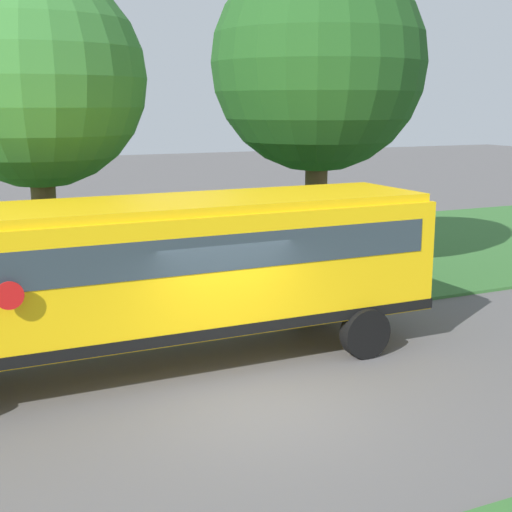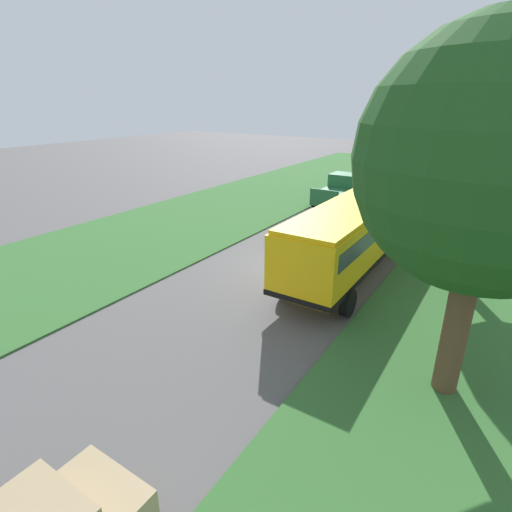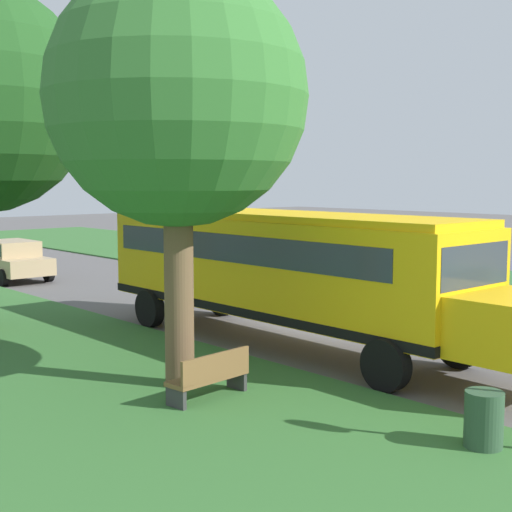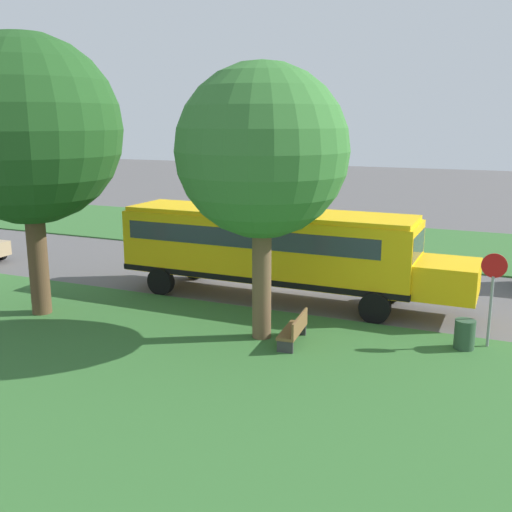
{
  "view_description": "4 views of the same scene",
  "coord_description": "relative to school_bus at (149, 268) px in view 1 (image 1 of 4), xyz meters",
  "views": [
    {
      "loc": [
        9.99,
        -4.63,
        4.88
      ],
      "look_at": [
        -2.57,
        1.2,
        1.93
      ],
      "focal_mm": 50.0,
      "sensor_mm": 36.0,
      "label": 1
    },
    {
      "loc": [
        -7.77,
        15.14,
        7.2
      ],
      "look_at": [
        0.04,
        3.1,
        1.53
      ],
      "focal_mm": 28.0,
      "sensor_mm": 36.0,
      "label": 2
    },
    {
      "loc": [
        -14.16,
        -12.96,
        3.94
      ],
      "look_at": [
        -0.57,
        2.16,
        1.75
      ],
      "focal_mm": 50.0,
      "sensor_mm": 36.0,
      "label": 3
    },
    {
      "loc": [
        -21.65,
        -8.72,
        6.27
      ],
      "look_at": [
        -1.79,
        -0.03,
        1.32
      ],
      "focal_mm": 42.0,
      "sensor_mm": 36.0,
      "label": 4
    }
  ],
  "objects": [
    {
      "name": "park_bench",
      "position": [
        -4.11,
        -2.27,
        -1.45
      ],
      "size": [
        1.64,
        0.65,
        0.92
      ],
      "color": "brown",
      "rests_on": "ground"
    },
    {
      "name": "ground_plane",
      "position": [
        2.46,
        1.04,
        -1.92
      ],
      "size": [
        120.0,
        120.0,
        0.0
      ],
      "primitive_type": "plane",
      "color": "#565454"
    },
    {
      "name": "oak_tree_beside_bus",
      "position": [
        -3.89,
        -1.24,
        3.42
      ],
      "size": [
        4.78,
        4.78,
        7.83
      ],
      "color": "brown",
      "rests_on": "ground"
    },
    {
      "name": "oak_tree_roadside_mid",
      "position": [
        -4.76,
        6.12,
        3.96
      ],
      "size": [
        5.83,
        5.83,
        8.89
      ],
      "color": "brown",
      "rests_on": "ground"
    },
    {
      "name": "school_bus",
      "position": [
        0.0,
        0.0,
        0.0
      ],
      "size": [
        2.85,
        12.42,
        3.16
      ],
      "color": "yellow",
      "rests_on": "ground"
    },
    {
      "name": "grass_verge",
      "position": [
        -7.54,
        1.04,
        -1.88
      ],
      "size": [
        12.0,
        80.0,
        0.08
      ],
      "primitive_type": "cube",
      "color": "#33662D",
      "rests_on": "ground"
    }
  ]
}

